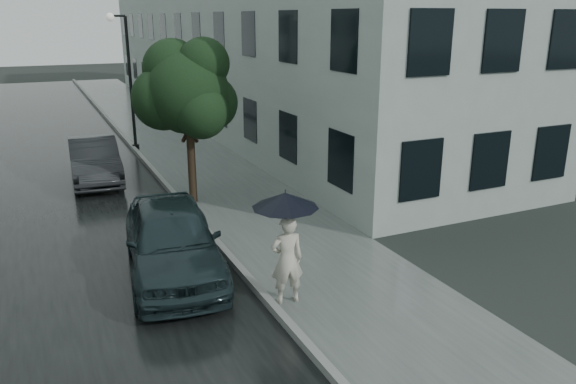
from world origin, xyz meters
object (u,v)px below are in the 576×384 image
car_far (94,160)px  lamp_post (126,74)px  street_tree (187,91)px  pedestrian (287,260)px  car_near (172,239)px

car_far → lamp_post: bearing=68.3°
street_tree → lamp_post: size_ratio=0.88×
pedestrian → street_tree: 7.12m
lamp_post → car_near: (-1.25, -12.22, -2.25)m
pedestrian → street_tree: street_tree is taller
car_near → lamp_post: bearing=91.5°
pedestrian → car_far: bearing=-70.2°
street_tree → car_far: street_tree is taller
car_far → car_near: bearing=-83.0°
pedestrian → lamp_post: 14.46m
pedestrian → lamp_post: size_ratio=0.32×
pedestrian → car_near: bearing=-44.5°
lamp_post → car_far: size_ratio=1.26×
car_far → pedestrian: bearing=-74.8°
car_near → pedestrian: bearing=-44.2°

